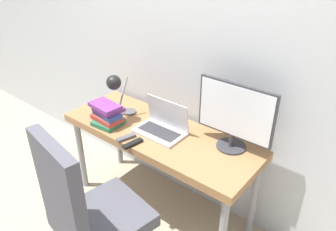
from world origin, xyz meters
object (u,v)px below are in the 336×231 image
object	(u,v)px
desk_lamp	(116,87)
book_stack	(107,114)
laptop	(162,126)
office_chair	(87,211)
monitor	(235,114)

from	to	relation	value
desk_lamp	book_stack	world-z (taller)	desk_lamp
laptop	office_chair	world-z (taller)	office_chair
desk_lamp	monitor	bearing A→B (deg)	13.33
laptop	monitor	world-z (taller)	monitor
office_chair	desk_lamp	bearing A→B (deg)	122.90
office_chair	book_stack	size ratio (longest dim) A/B	4.28
laptop	monitor	distance (m)	0.54
monitor	office_chair	size ratio (longest dim) A/B	0.47
desk_lamp	book_stack	xyz separation A→B (m)	(-0.00, -0.11, -0.18)
office_chair	book_stack	world-z (taller)	office_chair
monitor	desk_lamp	xyz separation A→B (m)	(-0.87, -0.21, 0.02)
monitor	desk_lamp	distance (m)	0.90
monitor	desk_lamp	size ratio (longest dim) A/B	1.45
book_stack	laptop	bearing A→B (deg)	23.12
book_stack	office_chair	bearing A→B (deg)	-52.40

